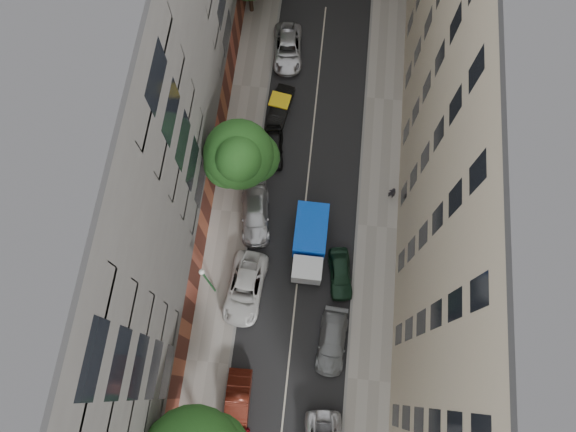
# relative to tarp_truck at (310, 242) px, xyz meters

# --- Properties ---
(ground) EXTENTS (120.00, 120.00, 0.00)m
(ground) POSITION_rel_tarp_truck_xyz_m (-0.60, 2.15, -1.41)
(ground) COLOR #4C4C49
(ground) RESTS_ON ground
(road_surface) EXTENTS (8.00, 44.00, 0.02)m
(road_surface) POSITION_rel_tarp_truck_xyz_m (-0.60, 2.15, -1.40)
(road_surface) COLOR black
(road_surface) RESTS_ON ground
(sidewalk_left) EXTENTS (3.00, 44.00, 0.15)m
(sidewalk_left) POSITION_rel_tarp_truck_xyz_m (-6.10, 2.15, -1.34)
(sidewalk_left) COLOR gray
(sidewalk_left) RESTS_ON ground
(sidewalk_right) EXTENTS (3.00, 44.00, 0.15)m
(sidewalk_right) POSITION_rel_tarp_truck_xyz_m (4.90, 2.15, -1.34)
(sidewalk_right) COLOR gray
(sidewalk_right) RESTS_ON ground
(building_left) EXTENTS (8.00, 44.00, 20.00)m
(building_left) POSITION_rel_tarp_truck_xyz_m (-11.60, 2.15, 8.59)
(building_left) COLOR #4A4745
(building_left) RESTS_ON ground
(building_right) EXTENTS (8.00, 44.00, 20.00)m
(building_right) POSITION_rel_tarp_truck_xyz_m (10.40, 2.15, 8.59)
(building_right) COLOR tan
(building_right) RESTS_ON ground
(tarp_truck) EXTENTS (2.29, 5.56, 2.57)m
(tarp_truck) POSITION_rel_tarp_truck_xyz_m (0.00, 0.00, 0.00)
(tarp_truck) COLOR black
(tarp_truck) RESTS_ON ground
(car_left_1) EXTENTS (1.68, 4.46, 1.45)m
(car_left_1) POSITION_rel_tarp_truck_xyz_m (-3.67, -11.25, -0.69)
(car_left_1) COLOR #501910
(car_left_1) RESTS_ON ground
(car_left_2) EXTENTS (2.93, 5.59, 1.50)m
(car_left_2) POSITION_rel_tarp_truck_xyz_m (-4.20, -3.65, -0.66)
(car_left_2) COLOR silver
(car_left_2) RESTS_ON ground
(car_left_3) EXTENTS (2.73, 5.28, 1.46)m
(car_left_3) POSITION_rel_tarp_truck_xyz_m (-4.20, 1.95, -0.68)
(car_left_3) COLOR silver
(car_left_3) RESTS_ON ground
(car_left_4) EXTENTS (1.94, 3.92, 1.28)m
(car_left_4) POSITION_rel_tarp_truck_xyz_m (-3.52, 7.55, -0.77)
(car_left_4) COLOR black
(car_left_4) RESTS_ON ground
(car_left_5) EXTENTS (2.04, 4.18, 1.32)m
(car_left_5) POSITION_rel_tarp_truck_xyz_m (-3.40, 11.15, -0.75)
(car_left_5) COLOR black
(car_left_5) RESTS_ON ground
(car_left_6) EXTENTS (2.79, 5.26, 1.41)m
(car_left_6) POSITION_rel_tarp_truck_xyz_m (-3.40, 16.75, -0.71)
(car_left_6) COLOR #B7B8BD
(car_left_6) RESTS_ON ground
(car_right_1) EXTENTS (2.11, 4.71, 1.34)m
(car_right_1) POSITION_rel_tarp_truck_xyz_m (2.20, -6.65, -0.74)
(car_right_1) COLOR slate
(car_right_1) RESTS_ON ground
(car_right_2) EXTENTS (2.13, 4.06, 1.32)m
(car_right_2) POSITION_rel_tarp_truck_xyz_m (2.41, -1.86, -0.76)
(car_right_2) COLOR #15301F
(car_right_2) RESTS_ON ground
(tree_mid) EXTENTS (4.95, 4.62, 8.90)m
(tree_mid) POSITION_rel_tarp_truck_xyz_m (-5.10, 3.85, 4.83)
(tree_mid) COLOR #382619
(tree_mid) RESTS_ON sidewalk_left
(lamp_post) EXTENTS (0.36, 0.36, 6.18)m
(lamp_post) POSITION_rel_tarp_truck_xyz_m (-6.39, -3.93, 2.57)
(lamp_post) COLOR #195927
(lamp_post) RESTS_ON sidewalk_left
(pedestrian) EXTENTS (0.62, 0.48, 1.50)m
(pedestrian) POSITION_rel_tarp_truck_xyz_m (5.78, 4.67, -0.51)
(pedestrian) COLOR black
(pedestrian) RESTS_ON sidewalk_right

